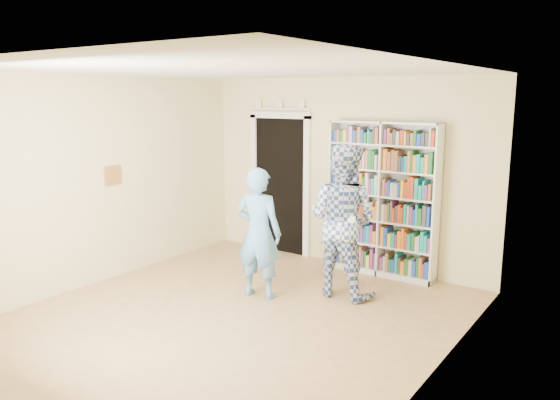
% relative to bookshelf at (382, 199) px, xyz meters
% --- Properties ---
extents(floor, '(5.00, 5.00, 0.00)m').
position_rel_bookshelf_xyz_m(floor, '(-0.69, -2.34, -1.06)').
color(floor, '#977149').
rests_on(floor, ground).
extents(ceiling, '(5.00, 5.00, 0.00)m').
position_rel_bookshelf_xyz_m(ceiling, '(-0.69, -2.34, 1.64)').
color(ceiling, white).
rests_on(ceiling, wall_back).
extents(wall_back, '(4.50, 0.00, 4.50)m').
position_rel_bookshelf_xyz_m(wall_back, '(-0.69, 0.16, 0.29)').
color(wall_back, beige).
rests_on(wall_back, floor).
extents(wall_left, '(0.00, 5.00, 5.00)m').
position_rel_bookshelf_xyz_m(wall_left, '(-2.94, -2.34, 0.29)').
color(wall_left, beige).
rests_on(wall_left, floor).
extents(wall_right, '(0.00, 5.00, 5.00)m').
position_rel_bookshelf_xyz_m(wall_right, '(1.56, -2.34, 0.29)').
color(wall_right, beige).
rests_on(wall_right, floor).
extents(bookshelf, '(1.53, 0.29, 2.10)m').
position_rel_bookshelf_xyz_m(bookshelf, '(0.00, 0.00, 0.00)').
color(bookshelf, white).
rests_on(bookshelf, floor).
extents(doorway, '(1.10, 0.08, 2.43)m').
position_rel_bookshelf_xyz_m(doorway, '(-1.79, 0.13, 0.12)').
color(doorway, black).
rests_on(doorway, floor).
extents(wall_art, '(0.03, 0.25, 0.25)m').
position_rel_bookshelf_xyz_m(wall_art, '(-2.92, -2.14, 0.34)').
color(wall_art, brown).
rests_on(wall_art, wall_left).
extents(man_blue, '(0.65, 0.49, 1.60)m').
position_rel_bookshelf_xyz_m(man_blue, '(-0.86, -1.66, -0.26)').
color(man_blue, '#609ED7').
rests_on(man_blue, floor).
extents(man_plaid, '(0.94, 0.74, 1.88)m').
position_rel_bookshelf_xyz_m(man_plaid, '(-0.07, -1.01, -0.12)').
color(man_plaid, '#2D4989').
rests_on(man_plaid, floor).
extents(paper_sheet, '(0.18, 0.08, 0.27)m').
position_rel_bookshelf_xyz_m(paper_sheet, '(0.10, -1.21, -0.14)').
color(paper_sheet, white).
rests_on(paper_sheet, man_plaid).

